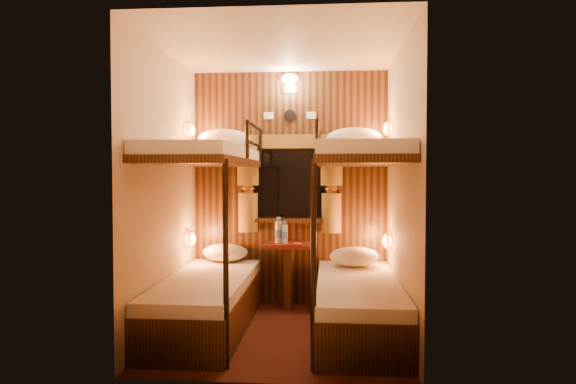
# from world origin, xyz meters

# --- Properties ---
(floor) EXTENTS (2.10, 2.10, 0.00)m
(floor) POSITION_xyz_m (0.00, 0.00, 0.00)
(floor) COLOR #36150E
(floor) RESTS_ON ground
(ceiling) EXTENTS (2.10, 2.10, 0.00)m
(ceiling) POSITION_xyz_m (0.00, 0.00, 2.40)
(ceiling) COLOR silver
(ceiling) RESTS_ON wall_back
(wall_back) EXTENTS (2.40, 0.00, 2.40)m
(wall_back) POSITION_xyz_m (0.00, 1.05, 1.20)
(wall_back) COLOR #C6B293
(wall_back) RESTS_ON floor
(wall_front) EXTENTS (2.40, 0.00, 2.40)m
(wall_front) POSITION_xyz_m (0.00, -1.05, 1.20)
(wall_front) COLOR #C6B293
(wall_front) RESTS_ON floor
(wall_left) EXTENTS (0.00, 2.40, 2.40)m
(wall_left) POSITION_xyz_m (-1.00, 0.00, 1.20)
(wall_left) COLOR #C6B293
(wall_left) RESTS_ON floor
(wall_right) EXTENTS (0.00, 2.40, 2.40)m
(wall_right) POSITION_xyz_m (1.00, 0.00, 1.20)
(wall_right) COLOR #C6B293
(wall_right) RESTS_ON floor
(back_panel) EXTENTS (2.00, 0.03, 2.40)m
(back_panel) POSITION_xyz_m (0.00, 1.04, 1.20)
(back_panel) COLOR black
(back_panel) RESTS_ON floor
(bunk_left) EXTENTS (0.72, 1.90, 1.82)m
(bunk_left) POSITION_xyz_m (-0.65, 0.07, 0.56)
(bunk_left) COLOR black
(bunk_left) RESTS_ON floor
(bunk_right) EXTENTS (0.72, 1.90, 1.82)m
(bunk_right) POSITION_xyz_m (0.65, 0.07, 0.56)
(bunk_right) COLOR black
(bunk_right) RESTS_ON floor
(window) EXTENTS (1.00, 0.12, 0.79)m
(window) POSITION_xyz_m (0.00, 1.00, 1.18)
(window) COLOR black
(window) RESTS_ON back_panel
(curtains) EXTENTS (1.10, 0.22, 1.00)m
(curtains) POSITION_xyz_m (0.00, 0.97, 1.26)
(curtains) COLOR olive
(curtains) RESTS_ON back_panel
(back_fixtures) EXTENTS (0.54, 0.09, 0.48)m
(back_fixtures) POSITION_xyz_m (0.00, 1.00, 2.25)
(back_fixtures) COLOR black
(back_fixtures) RESTS_ON back_panel
(reading_lamps) EXTENTS (2.00, 0.20, 1.25)m
(reading_lamps) POSITION_xyz_m (-0.00, 0.70, 1.24)
(reading_lamps) COLOR orange
(reading_lamps) RESTS_ON wall_left
(table) EXTENTS (0.50, 0.34, 0.66)m
(table) POSITION_xyz_m (0.00, 0.85, 0.41)
(table) COLOR #552313
(table) RESTS_ON floor
(bottle_left) EXTENTS (0.08, 0.08, 0.27)m
(bottle_left) POSITION_xyz_m (-0.10, 0.81, 0.77)
(bottle_left) COLOR #99BFE5
(bottle_left) RESTS_ON table
(bottle_right) EXTENTS (0.07, 0.07, 0.23)m
(bottle_right) POSITION_xyz_m (-0.04, 0.80, 0.75)
(bottle_right) COLOR #99BFE5
(bottle_right) RESTS_ON table
(sachet_a) EXTENTS (0.09, 0.07, 0.01)m
(sachet_a) POSITION_xyz_m (0.09, 0.81, 0.65)
(sachet_a) COLOR silver
(sachet_a) RESTS_ON table
(sachet_b) EXTENTS (0.08, 0.08, 0.00)m
(sachet_b) POSITION_xyz_m (0.09, 0.88, 0.65)
(sachet_b) COLOR silver
(sachet_b) RESTS_ON table
(pillow_lower_left) EXTENTS (0.46, 0.33, 0.18)m
(pillow_lower_left) POSITION_xyz_m (-0.65, 0.86, 0.55)
(pillow_lower_left) COLOR silver
(pillow_lower_left) RESTS_ON bunk_left
(pillow_lower_right) EXTENTS (0.48, 0.34, 0.19)m
(pillow_lower_right) POSITION_xyz_m (0.65, 0.68, 0.55)
(pillow_lower_right) COLOR silver
(pillow_lower_right) RESTS_ON bunk_right
(pillow_upper_left) EXTENTS (0.54, 0.39, 0.21)m
(pillow_upper_left) POSITION_xyz_m (-0.65, 0.84, 1.69)
(pillow_upper_left) COLOR silver
(pillow_upper_left) RESTS_ON bunk_left
(pillow_upper_right) EXTENTS (0.55, 0.39, 0.21)m
(pillow_upper_right) POSITION_xyz_m (0.65, 0.79, 1.69)
(pillow_upper_right) COLOR silver
(pillow_upper_right) RESTS_ON bunk_right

